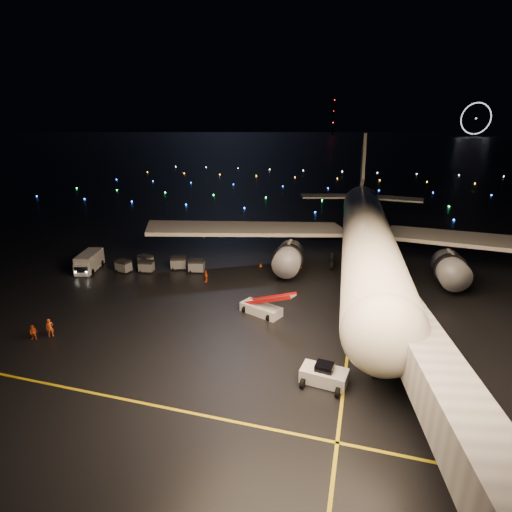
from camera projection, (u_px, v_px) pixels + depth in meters
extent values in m
plane|color=black|center=(355.00, 151.00, 312.73)|extent=(2000.00, 2000.00, 0.00)
cube|color=yellow|center=(354.00, 295.00, 49.35)|extent=(0.25, 80.00, 0.02)
cube|color=yellow|center=(115.00, 397.00, 30.90)|extent=(60.00, 0.25, 0.02)
cube|color=silver|center=(324.00, 373.00, 32.41)|extent=(3.93, 2.41, 1.77)
cube|color=silver|center=(90.00, 261.00, 57.59)|extent=(4.04, 7.34, 2.58)
imported|color=#FD5C1F|center=(50.00, 328.00, 39.51)|extent=(0.81, 0.81, 1.90)
imported|color=#FD5C1F|center=(33.00, 332.00, 38.95)|extent=(0.92, 0.81, 1.58)
imported|color=#FD5C1F|center=(206.00, 276.00, 53.26)|extent=(0.99, 0.89, 1.62)
cone|color=#F55F01|center=(288.00, 273.00, 55.87)|extent=(0.53, 0.53, 0.52)
cone|color=#F55F01|center=(301.00, 266.00, 58.60)|extent=(0.52, 0.52, 0.46)
cone|color=#F55F01|center=(261.00, 265.00, 59.15)|extent=(0.55, 0.55, 0.51)
cone|color=#F55F01|center=(204.00, 237.00, 73.93)|extent=(0.48, 0.48, 0.49)
cylinder|color=black|center=(333.00, 117.00, 719.92)|extent=(1.80, 1.80, 64.00)
cube|color=gray|center=(197.00, 266.00, 56.79)|extent=(2.40, 1.91, 1.81)
cube|color=gray|center=(146.00, 266.00, 56.81)|extent=(2.19, 1.72, 1.68)
cube|color=gray|center=(178.00, 263.00, 57.98)|extent=(2.57, 2.20, 1.84)
cube|color=gray|center=(124.00, 266.00, 56.86)|extent=(2.26, 1.80, 1.71)
cube|color=gray|center=(146.00, 261.00, 58.97)|extent=(2.40, 2.03, 1.73)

